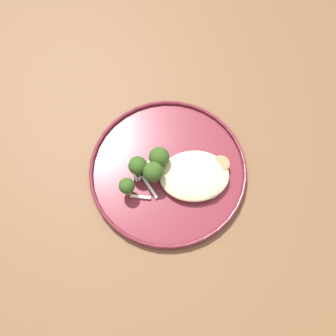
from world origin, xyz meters
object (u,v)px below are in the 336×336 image
seared_scallop_large_seared (198,164)px  seared_scallop_center_golden (173,177)px  broccoli_floret_right_tilted (138,166)px  dinner_plate (168,170)px  seared_scallop_right_edge (220,165)px  broccoli_floret_split_head (159,158)px  broccoli_floret_center_pile (127,186)px  seared_scallop_half_hidden (210,190)px  broccoli_floret_left_leaning (153,172)px

seared_scallop_large_seared → seared_scallop_center_golden: bearing=-154.2°
broccoli_floret_right_tilted → dinner_plate: bearing=1.9°
seared_scallop_large_seared → seared_scallop_right_edge: size_ratio=1.06×
seared_scallop_right_edge → broccoli_floret_split_head: broccoli_floret_split_head is taller
broccoli_floret_center_pile → seared_scallop_right_edge: bearing=12.3°
seared_scallop_half_hidden → broccoli_floret_right_tilted: (-0.13, 0.04, 0.02)m
seared_scallop_right_edge → dinner_plate: bearing=179.9°
dinner_plate → seared_scallop_large_seared: bearing=5.2°
seared_scallop_half_hidden → seared_scallop_center_golden: bearing=156.3°
seared_scallop_right_edge → broccoli_floret_left_leaning: 0.13m
seared_scallop_right_edge → broccoli_floret_right_tilted: broccoli_floret_right_tilted is taller
seared_scallop_half_hidden → broccoli_floret_split_head: bearing=146.7°
broccoli_floret_left_leaning → seared_scallop_half_hidden: bearing=-16.7°
broccoli_floret_center_pile → broccoli_floret_split_head: broccoli_floret_split_head is taller
seared_scallop_right_edge → broccoli_floret_left_leaning: bearing=-172.6°
dinner_plate → broccoli_floret_left_leaning: bearing=-149.0°
seared_scallop_center_golden → broccoli_floret_split_head: broccoli_floret_split_head is taller
broccoli_floret_split_head → broccoli_floret_right_tilted: bearing=-160.9°
broccoli_floret_right_tilted → broccoli_floret_split_head: bearing=19.1°
seared_scallop_right_edge → broccoli_floret_right_tilted: 0.15m
dinner_plate → broccoli_floret_left_leaning: (-0.03, -0.02, 0.04)m
seared_scallop_large_seared → seared_scallop_half_hidden: (0.02, -0.05, 0.00)m
seared_scallop_center_golden → broccoli_floret_split_head: (-0.02, 0.03, 0.02)m
broccoli_floret_center_pile → seared_scallop_half_hidden: bearing=-3.5°
seared_scallop_center_golden → broccoli_floret_split_head: bearing=128.4°
dinner_plate → seared_scallop_half_hidden: bearing=-32.3°
seared_scallop_half_hidden → broccoli_floret_split_head: 0.11m
seared_scallop_half_hidden → broccoli_floret_left_leaning: size_ratio=0.56×
seared_scallop_half_hidden → broccoli_floret_center_pile: bearing=176.5°
seared_scallop_large_seared → seared_scallop_half_hidden: bearing=-70.8°
broccoli_floret_right_tilted → broccoli_floret_left_leaning: bearing=-28.5°
seared_scallop_center_golden → broccoli_floret_center_pile: size_ratio=0.77×
dinner_plate → seared_scallop_large_seared: 0.06m
dinner_plate → broccoli_floret_left_leaning: broccoli_floret_left_leaning is taller
seared_scallop_half_hidden → seared_scallop_center_golden: same height
dinner_plate → seared_scallop_large_seared: seared_scallop_large_seared is taller
dinner_plate → seared_scallop_half_hidden: (0.07, -0.05, 0.01)m
dinner_plate → seared_scallop_large_seared: (0.05, 0.01, 0.01)m
seared_scallop_right_edge → broccoli_floret_split_head: bearing=173.9°
seared_scallop_center_golden → broccoli_floret_left_leaning: broccoli_floret_left_leaning is taller
dinner_plate → broccoli_floret_split_head: size_ratio=5.38×
seared_scallop_center_golden → broccoli_floret_split_head: size_ratio=0.65×
seared_scallop_half_hidden → broccoli_floret_center_pile: size_ratio=0.68×
seared_scallop_large_seared → broccoli_floret_center_pile: 0.14m
seared_scallop_half_hidden → broccoli_floret_left_leaning: bearing=163.3°
seared_scallop_center_golden → broccoli_floret_center_pile: bearing=-166.5°
seared_scallop_large_seared → broccoli_floret_center_pile: broccoli_floret_center_pile is taller
seared_scallop_half_hidden → broccoli_floret_center_pile: (-0.15, 0.01, 0.02)m
seared_scallop_large_seared → broccoli_floret_left_leaning: (-0.08, -0.02, 0.02)m
broccoli_floret_right_tilted → broccoli_floret_center_pile: size_ratio=1.12×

